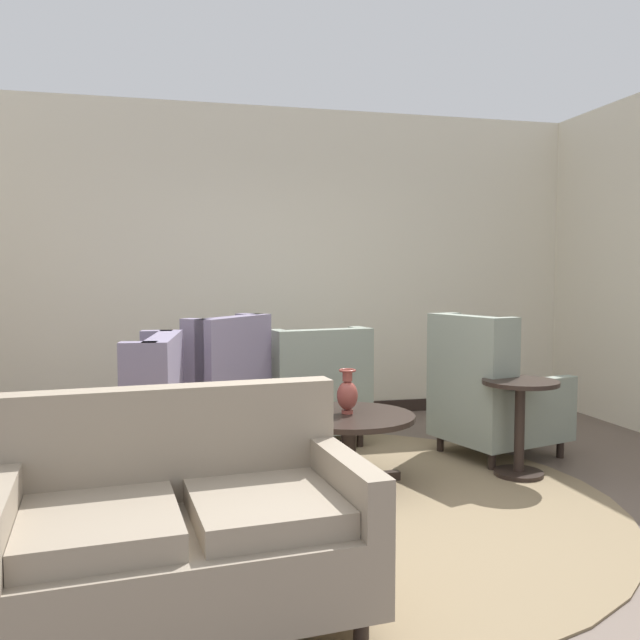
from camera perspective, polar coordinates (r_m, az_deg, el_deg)
The scene contains 12 objects.
ground at distance 3.95m, azimuth 1.44°, elevation -16.87°, with size 8.98×8.98×0.00m, color brown.
wall_back at distance 6.47m, azimuth -5.01°, elevation 4.80°, with size 6.58×0.08×3.01m, color beige.
baseboard_back at distance 6.55m, azimuth -4.87°, elevation -7.92°, with size 6.42×0.03×0.12m, color black.
area_rug at distance 4.22m, azimuth 0.35°, elevation -15.39°, with size 3.58×3.58×0.01m, color #847051.
coffee_table at distance 4.45m, azimuth 2.48°, elevation -9.18°, with size 0.88×0.88×0.48m.
porcelain_vase at distance 4.43m, azimuth 2.37°, elevation -6.33°, with size 0.14×0.14×0.30m.
settee at distance 2.78m, azimuth -11.69°, elevation -17.28°, with size 1.47×0.93×0.93m.
armchair_near_sideboard at distance 4.17m, azimuth -16.61°, elevation -9.60°, with size 0.90×0.93×1.04m.
armchair_far_left at distance 5.28m, azimuth 14.47°, elevation -6.53°, with size 1.03×0.94×1.10m.
armchair_near_window at distance 5.50m, azimuth -0.81°, elevation -6.46°, with size 0.94×1.01×0.98m.
armchair_foreground_right at distance 4.95m, azimuth -9.69°, elevation -7.08°, with size 1.12×1.11×1.11m.
side_table at distance 4.82m, azimuth 16.80°, elevation -8.13°, with size 0.52×0.52×0.68m.
Camera 1 is at (-0.95, -3.57, 1.40)m, focal length 37.21 mm.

